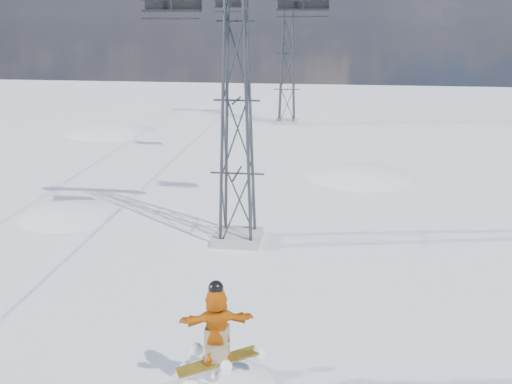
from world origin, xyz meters
TOP-DOWN VIEW (x-y plane):
  - ground at (0.00, 0.00)m, footprint 120.00×120.00m
  - snow_terrain at (-4.77, 21.24)m, footprint 39.00×37.00m
  - lift_tower_near at (0.80, 8.00)m, footprint 5.20×1.80m
  - lift_tower_far at (0.80, 33.00)m, footprint 5.20×1.80m
  - lift_chair_near at (-1.40, 7.81)m, footprint 2.05×0.59m
  - lift_chair_mid at (3.00, 10.76)m, footprint 2.00×0.58m
  - lift_chair_far at (-1.40, 20.10)m, footprint 1.84×0.53m

SIDE VIEW (x-z plane):
  - snow_terrain at x=-4.77m, z-range -20.59..1.41m
  - ground at x=0.00m, z-range 0.00..0.00m
  - lift_tower_near at x=0.80m, z-range -0.24..11.18m
  - lift_tower_far at x=0.80m, z-range -0.24..11.18m
  - lift_chair_near at x=-1.40m, z-range 7.55..10.09m
  - lift_chair_mid at x=3.00m, z-range 7.62..10.10m
  - lift_chair_far at x=-1.40m, z-range 7.88..10.16m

